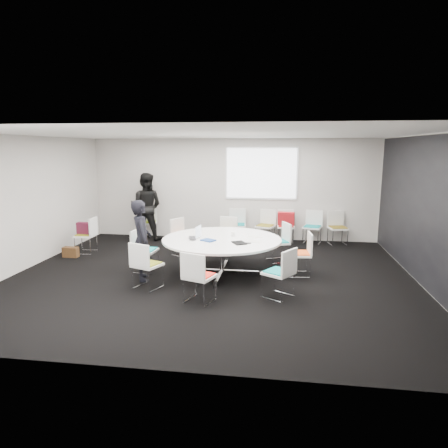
# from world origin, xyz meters

# --- Properties ---
(room_shell) EXTENTS (8.08, 7.08, 2.88)m
(room_shell) POSITION_xyz_m (0.09, 0.00, 1.40)
(room_shell) COLOR black
(room_shell) RESTS_ON ground
(conference_table) EXTENTS (2.42, 2.42, 0.73)m
(conference_table) POSITION_xyz_m (0.18, 0.24, 0.56)
(conference_table) COLOR silver
(conference_table) RESTS_ON ground
(projection_screen) EXTENTS (1.90, 0.03, 1.35)m
(projection_screen) POSITION_xyz_m (0.80, 3.46, 1.85)
(projection_screen) COLOR white
(projection_screen) RESTS_ON room_shell
(chair_ring_a) EXTENTS (0.49, 0.50, 0.88)m
(chair_ring_a) POSITION_xyz_m (1.75, 0.31, 0.28)
(chair_ring_a) COLOR silver
(chair_ring_a) RESTS_ON ground
(chair_ring_b) EXTENTS (0.60, 0.60, 0.88)m
(chair_ring_b) POSITION_xyz_m (1.32, 1.27, 0.28)
(chair_ring_b) COLOR silver
(chair_ring_b) RESTS_ON ground
(chair_ring_c) EXTENTS (0.56, 0.55, 0.88)m
(chair_ring_c) POSITION_xyz_m (0.04, 1.79, 0.28)
(chair_ring_c) COLOR silver
(chair_ring_c) RESTS_ON ground
(chair_ring_d) EXTENTS (0.62, 0.62, 0.88)m
(chair_ring_d) POSITION_xyz_m (-0.94, 1.49, 0.28)
(chair_ring_d) COLOR silver
(chair_ring_d) RESTS_ON ground
(chair_ring_e) EXTENTS (0.48, 0.49, 0.88)m
(chair_ring_e) POSITION_xyz_m (-1.42, 0.12, 0.28)
(chair_ring_e) COLOR silver
(chair_ring_e) RESTS_ON ground
(chair_ring_f) EXTENTS (0.59, 0.59, 0.88)m
(chair_ring_f) POSITION_xyz_m (-1.04, -0.86, 0.28)
(chair_ring_f) COLOR silver
(chair_ring_f) RESTS_ON ground
(chair_ring_g) EXTENTS (0.59, 0.58, 0.88)m
(chair_ring_g) POSITION_xyz_m (0.04, -1.38, 0.28)
(chair_ring_g) COLOR silver
(chair_ring_g) RESTS_ON ground
(chair_ring_h) EXTENTS (0.63, 0.63, 0.88)m
(chair_ring_h) POSITION_xyz_m (1.35, -0.99, 0.28)
(chair_ring_h) COLOR silver
(chair_ring_h) RESTS_ON ground
(chair_back_a) EXTENTS (0.50, 0.49, 0.88)m
(chair_back_a) POSITION_xyz_m (0.18, 3.17, 0.28)
(chair_back_a) COLOR silver
(chair_back_a) RESTS_ON ground
(chair_back_b) EXTENTS (0.58, 0.57, 0.88)m
(chair_back_b) POSITION_xyz_m (0.96, 3.12, 0.28)
(chair_back_b) COLOR silver
(chair_back_b) RESTS_ON ground
(chair_back_c) EXTENTS (0.47, 0.46, 0.88)m
(chair_back_c) POSITION_xyz_m (1.50, 3.17, 0.28)
(chair_back_c) COLOR silver
(chair_back_c) RESTS_ON ground
(chair_back_d) EXTENTS (0.56, 0.56, 0.88)m
(chair_back_d) POSITION_xyz_m (2.21, 3.15, 0.28)
(chair_back_d) COLOR silver
(chair_back_d) RESTS_ON ground
(chair_back_e) EXTENTS (0.55, 0.54, 0.88)m
(chair_back_e) POSITION_xyz_m (2.87, 3.14, 0.28)
(chair_back_e) COLOR silver
(chair_back_e) RESTS_ON ground
(chair_spare_left) EXTENTS (0.47, 0.48, 0.88)m
(chair_spare_left) POSITION_xyz_m (-3.34, 1.36, 0.28)
(chair_spare_left) COLOR silver
(chair_spare_left) RESTS_ON ground
(chair_person_back) EXTENTS (0.55, 0.54, 0.88)m
(chair_person_back) POSITION_xyz_m (-2.37, 3.17, 0.28)
(chair_person_back) COLOR silver
(chair_person_back) RESTS_ON ground
(person_main) EXTENTS (0.58, 0.68, 1.57)m
(person_main) POSITION_xyz_m (-1.30, -0.37, 0.79)
(person_main) COLOR black
(person_main) RESTS_ON ground
(person_back) EXTENTS (0.91, 0.71, 1.87)m
(person_back) POSITION_xyz_m (-2.36, 3.00, 0.93)
(person_back) COLOR black
(person_back) RESTS_ON ground
(laptop) EXTENTS (0.31, 0.39, 0.03)m
(laptop) POSITION_xyz_m (-0.36, 0.13, 0.74)
(laptop) COLOR #333338
(laptop) RESTS_ON conference_table
(laptop_lid) EXTENTS (0.06, 0.30, 0.22)m
(laptop_lid) POSITION_xyz_m (-0.31, 0.24, 0.86)
(laptop_lid) COLOR silver
(laptop_lid) RESTS_ON conference_table
(notebook_black) EXTENTS (0.33, 0.37, 0.02)m
(notebook_black) POSITION_xyz_m (0.57, -0.13, 0.74)
(notebook_black) COLOR black
(notebook_black) RESTS_ON conference_table
(tablet_folio) EXTENTS (0.33, 0.30, 0.03)m
(tablet_folio) POSITION_xyz_m (-0.06, -0.01, 0.74)
(tablet_folio) COLOR navy
(tablet_folio) RESTS_ON conference_table
(papers_right) EXTENTS (0.34, 0.27, 0.00)m
(papers_right) POSITION_xyz_m (0.82, 0.50, 0.73)
(papers_right) COLOR silver
(papers_right) RESTS_ON conference_table
(papers_front) EXTENTS (0.34, 0.27, 0.00)m
(papers_front) POSITION_xyz_m (0.84, 0.08, 0.73)
(papers_front) COLOR silver
(papers_front) RESTS_ON conference_table
(cup) EXTENTS (0.08, 0.08, 0.09)m
(cup) POSITION_xyz_m (0.38, 0.48, 0.78)
(cup) COLOR white
(cup) RESTS_ON conference_table
(phone) EXTENTS (0.14, 0.08, 0.01)m
(phone) POSITION_xyz_m (0.73, -0.10, 0.73)
(phone) COLOR black
(phone) RESTS_ON conference_table
(maroon_bag) EXTENTS (0.41, 0.18, 0.28)m
(maroon_bag) POSITION_xyz_m (-3.36, 1.35, 0.62)
(maroon_bag) COLOR #54162B
(maroon_bag) RESTS_ON chair_spare_left
(brown_bag) EXTENTS (0.36, 0.17, 0.24)m
(brown_bag) POSITION_xyz_m (-3.54, 0.94, 0.12)
(brown_bag) COLOR #492D17
(brown_bag) RESTS_ON ground
(red_jacket) EXTENTS (0.46, 0.22, 0.36)m
(red_jacket) POSITION_xyz_m (1.50, 2.94, 0.70)
(red_jacket) COLOR #AC151B
(red_jacket) RESTS_ON chair_back_c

